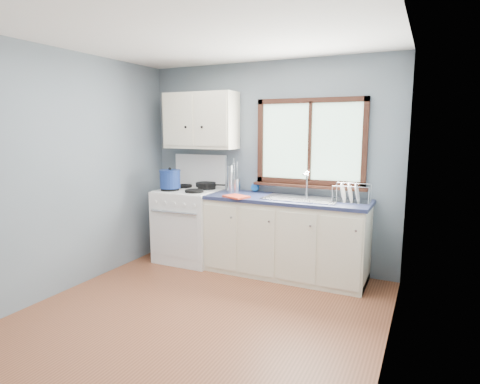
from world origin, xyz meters
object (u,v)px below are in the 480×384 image
at_px(base_cabinets, 286,241).
at_px(skillet, 206,184).
at_px(gas_range, 190,223).
at_px(sink, 301,204).
at_px(dish_rack, 351,197).
at_px(utensil_crock, 235,185).
at_px(stockpot, 170,179).
at_px(thermos, 230,179).

xyz_separation_m(base_cabinets, skillet, (-1.14, 0.14, 0.58)).
bearing_deg(gas_range, sink, 0.71).
xyz_separation_m(gas_range, dish_rack, (2.02, 0.06, 0.48)).
relative_size(sink, dish_rack, 2.09).
bearing_deg(sink, utensil_crock, 171.72).
xyz_separation_m(stockpot, utensil_crock, (0.76, 0.30, -0.07)).
distance_m(skillet, stockpot, 0.47).
relative_size(utensil_crock, thermos, 1.27).
bearing_deg(sink, stockpot, -174.11).
bearing_deg(gas_range, skillet, 43.71).
bearing_deg(skillet, utensil_crock, -13.46).
distance_m(gas_range, sink, 1.53).
xyz_separation_m(base_cabinets, stockpot, (-1.48, -0.17, 0.67)).
bearing_deg(stockpot, thermos, 18.89).
bearing_deg(base_cabinets, utensil_crock, 169.72).
bearing_deg(skillet, thermos, -21.91).
distance_m(gas_range, base_cabinets, 1.31).
bearing_deg(thermos, skillet, 170.62).
xyz_separation_m(gas_range, thermos, (0.54, 0.09, 0.59)).
bearing_deg(gas_range, thermos, 9.74).
distance_m(base_cabinets, skillet, 1.29).
distance_m(gas_range, stockpot, 0.63).
height_order(base_cabinets, stockpot, stockpot).
xyz_separation_m(gas_range, stockpot, (-0.18, -0.15, 0.58)).
height_order(gas_range, dish_rack, gas_range).
height_order(base_cabinets, utensil_crock, utensil_crock).
relative_size(stockpot, thermos, 0.92).
xyz_separation_m(sink, utensil_crock, (-0.90, 0.13, 0.15)).
xyz_separation_m(utensil_crock, thermos, (-0.04, -0.06, 0.08)).
bearing_deg(gas_range, stockpot, -139.18).
bearing_deg(base_cabinets, sink, -0.13).
height_order(gas_range, stockpot, gas_range).
distance_m(base_cabinets, utensil_crock, 0.94).
bearing_deg(stockpot, gas_range, 40.82).
distance_m(utensil_crock, dish_rack, 1.44).
relative_size(sink, utensil_crock, 2.00).
relative_size(gas_range, base_cabinets, 0.74).
bearing_deg(thermos, utensil_crock, 52.50).
xyz_separation_m(skillet, utensil_crock, (0.42, -0.01, 0.02)).
distance_m(gas_range, skillet, 0.54).
bearing_deg(thermos, dish_rack, -1.28).
xyz_separation_m(sink, thermos, (-0.94, 0.07, 0.23)).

